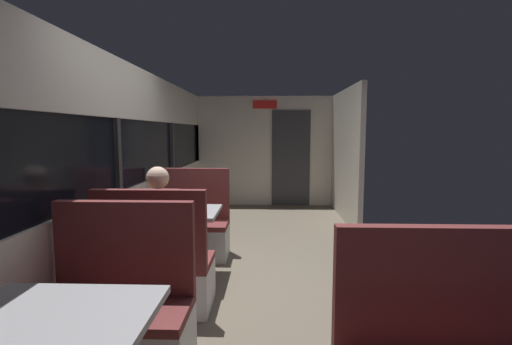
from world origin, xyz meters
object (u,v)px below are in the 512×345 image
at_px(bench_near_window_facing_entry, 118,323).
at_px(bench_mid_window_facing_entry, 190,231).
at_px(dining_table_near_window, 53,337).
at_px(bench_mid_window_facing_end, 157,273).
at_px(seated_passenger, 158,248).
at_px(dining_table_mid_window, 176,220).

distance_m(bench_near_window_facing_entry, bench_mid_window_facing_entry, 2.24).
distance_m(dining_table_near_window, bench_near_window_facing_entry, 0.77).
xyz_separation_m(dining_table_near_window, bench_mid_window_facing_end, (0.00, 1.54, -0.31)).
bearing_deg(bench_near_window_facing_entry, seated_passenger, 90.00).
bearing_deg(bench_mid_window_facing_end, dining_table_mid_window, 90.00).
bearing_deg(seated_passenger, bench_near_window_facing_entry, -90.00).
bearing_deg(bench_mid_window_facing_entry, seated_passenger, -90.00).
height_order(dining_table_near_window, bench_mid_window_facing_end, bench_mid_window_facing_end).
bearing_deg(bench_mid_window_facing_entry, bench_near_window_facing_entry, -90.00).
bearing_deg(seated_passenger, dining_table_mid_window, 90.00).
relative_size(bench_mid_window_facing_end, seated_passenger, 0.87).
relative_size(dining_table_near_window, bench_near_window_facing_entry, 0.82).
bearing_deg(dining_table_mid_window, bench_near_window_facing_entry, -90.00).
relative_size(dining_table_near_window, dining_table_mid_window, 1.00).
bearing_deg(seated_passenger, bench_mid_window_facing_end, -90.00).
bearing_deg(bench_mid_window_facing_end, bench_mid_window_facing_entry, 90.00).
bearing_deg(dining_table_mid_window, bench_mid_window_facing_entry, 90.00).
bearing_deg(bench_near_window_facing_entry, bench_mid_window_facing_entry, 90.00).
bearing_deg(dining_table_near_window, bench_mid_window_facing_end, 90.00).
bearing_deg(dining_table_near_window, bench_mid_window_facing_entry, 90.00).
height_order(bench_near_window_facing_entry, bench_mid_window_facing_end, same).
height_order(dining_table_near_window, dining_table_mid_window, same).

